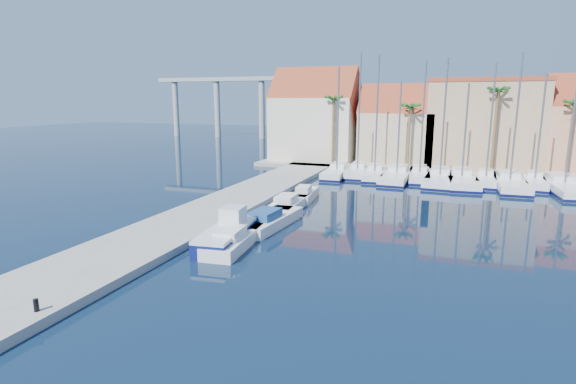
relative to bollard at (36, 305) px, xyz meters
name	(u,v)px	position (x,y,z in m)	size (l,w,h in m)	color
ground	(229,301)	(6.78, 4.69, -0.78)	(260.00, 260.00, 0.00)	black
quay_west	(208,213)	(-2.22, 18.19, -0.53)	(6.00, 77.00, 0.50)	gray
shore_north	(456,166)	(16.78, 52.69, -0.53)	(54.00, 16.00, 0.50)	gray
bollard	(36,305)	(0.00, 0.00, 0.00)	(0.22, 0.22, 0.55)	black
fishing_boat	(228,233)	(2.74, 12.21, -0.02)	(2.93, 6.71, 2.27)	#0E1656
motorboat_west_0	(234,239)	(3.35, 11.87, -0.27)	(2.70, 6.65, 1.40)	white
motorboat_west_1	(269,220)	(3.66, 17.09, -0.27)	(2.91, 7.44, 1.40)	white
motorboat_west_2	(288,204)	(3.20, 22.49, -0.27)	(2.39, 6.73, 1.40)	white
motorboat_west_3	(305,194)	(3.29, 26.74, -0.27)	(2.23, 5.51, 1.40)	white
sailboat_0	(338,171)	(3.05, 40.54, -0.17)	(2.80, 9.31, 13.10)	white
sailboat_1	(358,171)	(5.33, 41.72, -0.12)	(2.82, 8.64, 14.71)	white
sailboat_2	(375,173)	(7.60, 40.81, -0.14)	(2.99, 8.89, 14.31)	white
sailboat_3	(397,175)	(10.29, 40.64, -0.22)	(3.17, 11.16, 11.28)	white
sailboat_4	(419,175)	(12.73, 41.45, -0.15)	(2.99, 8.94, 13.61)	white
sailboat_5	(440,178)	(15.10, 40.47, -0.19)	(3.51, 11.36, 13.78)	white
sailboat_6	(461,179)	(17.31, 40.59, -0.23)	(4.04, 11.95, 11.03)	white
sailboat_7	(486,179)	(19.93, 41.20, -0.14)	(2.57, 8.20, 13.25)	white
sailboat_8	(509,182)	(22.17, 40.18, -0.19)	(3.44, 11.50, 14.01)	white
sailboat_9	(534,181)	(24.79, 41.43, -0.16)	(2.65, 8.23, 11.91)	white
sailboat_10	(562,186)	(27.17, 39.86, -0.22)	(4.09, 12.07, 11.41)	white
building_0	(316,119)	(-3.22, 51.69, 5.75)	(12.30, 9.00, 13.50)	beige
building_1	(398,129)	(8.78, 51.69, 4.52)	(10.30, 8.00, 11.00)	tan
building_2	(483,123)	(19.78, 52.69, 5.48)	(14.20, 10.20, 11.50)	tan
palm_0	(334,101)	(0.78, 46.69, 8.30)	(2.60, 2.60, 10.15)	brown
palm_1	(410,109)	(10.78, 46.69, 7.36)	(2.60, 2.60, 9.15)	brown
palm_2	(498,93)	(20.78, 46.69, 9.24)	(2.60, 2.60, 11.15)	brown
palm_3	(575,106)	(28.78, 46.69, 7.83)	(2.60, 2.60, 9.65)	brown
viaduct	(242,95)	(-32.29, 86.69, 9.47)	(48.00, 2.20, 14.45)	#9E9E99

